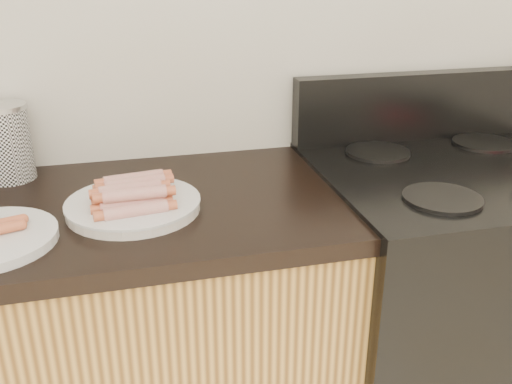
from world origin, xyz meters
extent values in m
cube|color=silver|center=(0.00, 2.00, 1.30)|extent=(4.00, 0.04, 2.60)
cube|color=black|center=(0.78, 1.68, 0.45)|extent=(0.76, 0.65, 0.90)
cube|color=black|center=(0.78, 1.68, 0.91)|extent=(0.76, 0.65, 0.01)
cube|color=black|center=(0.78, 1.96, 1.01)|extent=(0.76, 0.06, 0.20)
cylinder|color=black|center=(0.61, 1.51, 0.92)|extent=(0.18, 0.18, 0.01)
cylinder|color=black|center=(0.61, 1.84, 0.92)|extent=(0.18, 0.18, 0.01)
cylinder|color=black|center=(0.95, 1.84, 0.92)|extent=(0.18, 0.18, 0.01)
cylinder|color=white|center=(-0.08, 1.64, 0.91)|extent=(0.32, 0.32, 0.02)
cylinder|color=maroon|center=(-0.08, 1.57, 0.93)|extent=(0.14, 0.04, 0.03)
cylinder|color=maroon|center=(-0.08, 1.60, 0.93)|extent=(0.14, 0.04, 0.03)
cylinder|color=maroon|center=(-0.08, 1.63, 0.93)|extent=(0.14, 0.04, 0.03)
cylinder|color=maroon|center=(-0.08, 1.66, 0.93)|extent=(0.14, 0.04, 0.03)
cylinder|color=maroon|center=(-0.08, 1.69, 0.93)|extent=(0.14, 0.04, 0.03)
cylinder|color=maroon|center=(-0.08, 1.72, 0.93)|extent=(0.14, 0.04, 0.03)
cylinder|color=maroon|center=(-0.08, 1.60, 0.96)|extent=(0.14, 0.04, 0.03)
cylinder|color=maroon|center=(-0.08, 1.63, 0.96)|extent=(0.14, 0.04, 0.03)
cylinder|color=maroon|center=(-0.08, 1.66, 0.96)|extent=(0.14, 0.04, 0.03)
cylinder|color=maroon|center=(-0.08, 1.69, 0.96)|extent=(0.14, 0.04, 0.03)
cylinder|color=white|center=(-0.37, 1.92, 0.99)|extent=(0.12, 0.12, 0.18)
cylinder|color=silver|center=(-0.37, 1.92, 1.09)|extent=(0.13, 0.13, 0.01)
camera|label=1|loc=(-0.09, 0.45, 1.43)|focal=40.00mm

